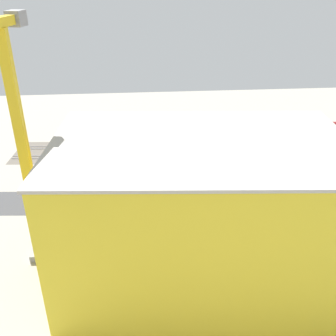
% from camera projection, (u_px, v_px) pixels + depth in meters
% --- Properties ---
extents(ground_plane, '(152.07, 152.07, 0.00)m').
position_uv_depth(ground_plane, '(212.00, 191.00, 81.91)').
color(ground_plane, '#9E998C').
rests_on(ground_plane, ground).
extents(rail_bed, '(95.84, 21.31, 0.01)m').
position_uv_depth(rail_bed, '(198.00, 152.00, 99.36)').
color(rail_bed, '#665E54').
rests_on(rail_bed, ground).
extents(street_asphalt, '(95.46, 16.46, 0.01)m').
position_uv_depth(street_asphalt, '(216.00, 202.00, 77.79)').
color(street_asphalt, '#424244').
rests_on(street_asphalt, ground).
extents(track_rails, '(94.76, 14.91, 0.12)m').
position_uv_depth(track_rails, '(198.00, 151.00, 99.28)').
color(track_rails, '#9E9EA8').
rests_on(track_rails, ground).
extents(platform_canopy_near, '(59.25, 8.99, 4.07)m').
position_uv_depth(platform_canopy_near, '(243.00, 151.00, 90.96)').
color(platform_canopy_near, '#B73328').
rests_on(platform_canopy_near, ground).
extents(platform_canopy_far, '(67.59, 9.44, 4.12)m').
position_uv_depth(platform_canopy_far, '(228.00, 140.00, 96.25)').
color(platform_canopy_far, '#A82D23').
rests_on(platform_canopy_far, ground).
extents(locomotive, '(16.63, 3.99, 5.12)m').
position_uv_depth(locomotive, '(236.00, 140.00, 101.95)').
color(locomotive, black).
rests_on(locomotive, ground).
extents(passenger_coach, '(17.60, 4.24, 6.10)m').
position_uv_depth(passenger_coach, '(320.00, 132.00, 103.09)').
color(passenger_coach, black).
rests_on(passenger_coach, ground).
extents(parked_car_0, '(4.27, 1.87, 1.68)m').
position_uv_depth(parked_car_0, '(258.00, 188.00, 81.30)').
color(parked_car_0, black).
rests_on(parked_car_0, ground).
extents(parked_car_1, '(4.23, 2.13, 1.57)m').
position_uv_depth(parked_car_1, '(228.00, 191.00, 80.51)').
color(parked_car_1, black).
rests_on(parked_car_1, ground).
extents(parked_car_2, '(4.54, 2.06, 1.56)m').
position_uv_depth(parked_car_2, '(199.00, 192.00, 80.17)').
color(parked_car_2, black).
rests_on(parked_car_2, ground).
extents(parked_car_3, '(4.48, 2.07, 1.68)m').
position_uv_depth(parked_car_3, '(170.00, 192.00, 80.10)').
color(parked_car_3, black).
rests_on(parked_car_3, ground).
extents(parked_car_4, '(4.29, 2.29, 1.74)m').
position_uv_depth(parked_car_4, '(137.00, 193.00, 79.67)').
color(parked_car_4, black).
rests_on(parked_car_4, ground).
extents(construction_building, '(40.77, 26.88, 21.87)m').
position_uv_depth(construction_building, '(199.00, 215.00, 54.57)').
color(construction_building, yellow).
rests_on(construction_building, ground).
extents(construction_roof_slab, '(41.42, 27.52, 0.40)m').
position_uv_depth(construction_roof_slab, '(202.00, 143.00, 49.46)').
color(construction_roof_slab, '#B7B2A8').
rests_on(construction_roof_slab, construction_building).
extents(tower_crane, '(6.55, 25.31, 37.40)m').
position_uv_depth(tower_crane, '(14.00, 137.00, 51.63)').
color(tower_crane, gray).
rests_on(tower_crane, ground).
extents(box_truck_0, '(8.32, 2.51, 3.68)m').
position_uv_depth(box_truck_0, '(170.00, 202.00, 74.55)').
color(box_truck_0, black).
rests_on(box_truck_0, ground).
extents(box_truck_1, '(9.10, 3.97, 3.36)m').
position_uv_depth(box_truck_1, '(201.00, 203.00, 74.44)').
color(box_truck_1, black).
rests_on(box_truck_1, ground).
extents(street_tree_0, '(5.28, 5.28, 7.61)m').
position_uv_depth(street_tree_0, '(233.00, 195.00, 70.85)').
color(street_tree_0, brown).
rests_on(street_tree_0, ground).
extents(street_tree_2, '(5.02, 5.02, 7.80)m').
position_uv_depth(street_tree_2, '(240.00, 191.00, 71.67)').
color(street_tree_2, brown).
rests_on(street_tree_2, ground).
extents(street_tree_3, '(5.03, 5.03, 7.92)m').
position_uv_depth(street_tree_3, '(186.00, 195.00, 69.88)').
color(street_tree_3, brown).
rests_on(street_tree_3, ground).
extents(street_tree_4, '(4.48, 4.48, 7.21)m').
position_uv_depth(street_tree_4, '(90.00, 203.00, 68.36)').
color(street_tree_4, brown).
rests_on(street_tree_4, ground).
extents(traffic_light, '(0.50, 0.36, 5.91)m').
position_uv_depth(traffic_light, '(117.00, 203.00, 70.34)').
color(traffic_light, '#333333').
rests_on(traffic_light, ground).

